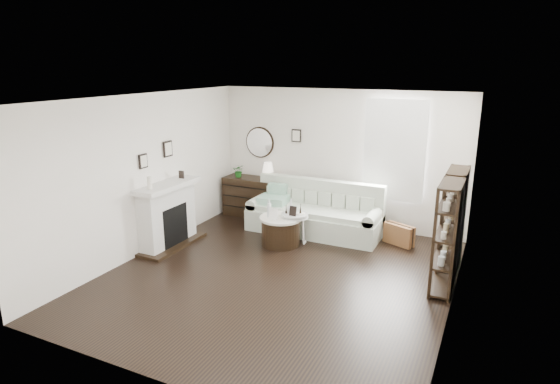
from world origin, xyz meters
The scene contains 18 objects.
room centered at (0.73, 2.70, 1.60)m, with size 5.50×5.50×5.50m.
fireplace centered at (-2.32, 0.30, 0.54)m, with size 0.50×1.40×1.84m.
shelf_unit_far centered at (2.33, 1.55, 0.80)m, with size 0.30×0.80×1.60m.
shelf_unit_near centered at (2.33, 0.65, 0.80)m, with size 0.30×0.80×1.60m.
sofa centered at (-0.21, 2.08, 0.33)m, with size 2.55×0.88×0.99m.
quilt centered at (-1.05, 1.95, 0.58)m, with size 0.55×0.45×0.14m, color #217B50.
suitcase centered at (1.40, 2.13, 0.19)m, with size 0.56×0.19×0.37m, color brown.
dresser centered at (-1.79, 2.47, 0.41)m, with size 1.24×0.53×0.82m.
table_lamp centered at (-1.43, 2.47, 1.01)m, with size 0.24×0.24×0.37m, color beige, non-canonical shape.
potted_plant centered at (-2.10, 2.42, 0.96)m, with size 0.24×0.21×0.27m, color #1A5C1A.
drum_table centered at (-0.53, 1.20, 0.27)m, with size 0.75×0.75×0.52m.
pedestal_table centered at (-0.30, 1.30, 0.54)m, with size 0.49×0.49×0.59m.
eiffel_drum centered at (-0.44, 1.25, 0.63)m, with size 0.12×0.12×0.20m, color black, non-canonical shape.
bottle_drum centered at (-0.72, 1.11, 0.68)m, with size 0.07×0.07×0.32m, color silver.
card_frame_drum centered at (-0.58, 1.01, 0.63)m, with size 0.15×0.01×0.21m, color white.
eiffel_ped centered at (-0.20, 1.33, 0.67)m, with size 0.09×0.09×0.16m, color black, non-canonical shape.
flask_ped centered at (-0.39, 1.32, 0.72)m, with size 0.14×0.14×0.25m, color silver, non-canonical shape.
card_frame_ped centered at (-0.28, 1.17, 0.68)m, with size 0.13×0.01×0.17m, color black.
Camera 1 is at (2.87, -5.94, 3.18)m, focal length 30.00 mm.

